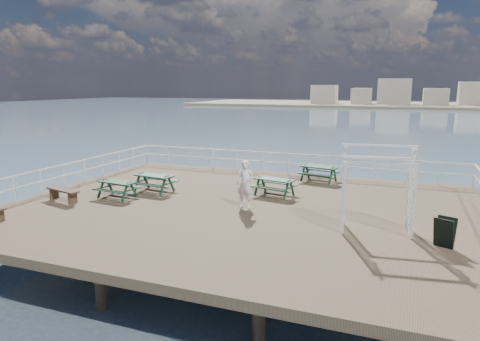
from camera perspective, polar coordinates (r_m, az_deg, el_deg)
name	(u,v)px	position (r m, az deg, el deg)	size (l,w,h in m)	color
ground	(243,210)	(16.83, 0.43, -5.25)	(18.00, 14.00, 0.30)	brown
sea_backdrop	(429,102)	(149.42, 23.92, 8.34)	(300.00, 300.00, 9.20)	#445E73
railing	(262,172)	(18.96, 2.97, -0.19)	(17.77, 13.76, 1.10)	silver
picnic_table_a	(154,179)	(19.35, -11.40, -1.18)	(1.89, 1.60, 0.84)	#12311E
picnic_table_b	(319,170)	(21.33, 10.48, 0.00)	(1.97, 1.70, 0.84)	#12311E
picnic_table_c	(275,183)	(18.37, 4.62, -1.71)	(1.91, 1.65, 0.81)	#12311E
picnic_table_d	(117,186)	(18.69, -16.08, -1.97)	(1.74, 1.46, 0.78)	#12311E
flat_bench_near	(63,192)	(18.84, -22.54, -2.67)	(1.80, 0.85, 0.50)	brown
trellis_arbor	(377,193)	(14.43, 17.78, -2.84)	(2.41, 1.52, 2.81)	silver
sandwich_board	(444,233)	(13.86, 25.61, -7.49)	(0.67, 0.59, 0.91)	black
person	(245,184)	(16.36, 0.70, -1.84)	(0.68, 0.44, 1.85)	white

